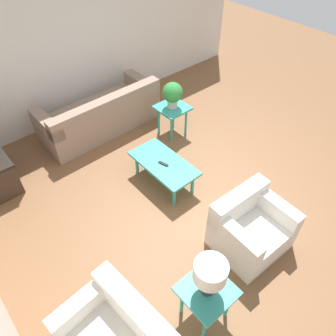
% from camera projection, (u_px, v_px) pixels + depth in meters
% --- Properties ---
extents(ground_plane, '(14.00, 14.00, 0.00)m').
position_uv_depth(ground_plane, '(202.00, 188.00, 5.05)').
color(ground_plane, brown).
extents(wall_right, '(0.12, 7.20, 2.70)m').
position_uv_depth(wall_right, '(84.00, 40.00, 5.78)').
color(wall_right, silver).
rests_on(wall_right, ground_plane).
extents(sofa, '(0.88, 2.17, 0.79)m').
position_uv_depth(sofa, '(101.00, 115.00, 5.92)').
color(sofa, gray).
rests_on(sofa, ground_plane).
extents(armchair, '(0.80, 0.91, 0.77)m').
position_uv_depth(armchair, '(249.00, 228.00, 4.14)').
color(armchair, silver).
rests_on(armchair, ground_plane).
extents(coffee_table, '(1.08, 0.55, 0.40)m').
position_uv_depth(coffee_table, '(164.00, 165.00, 4.91)').
color(coffee_table, teal).
rests_on(coffee_table, ground_plane).
extents(side_table_plant, '(0.52, 0.52, 0.56)m').
position_uv_depth(side_table_plant, '(172.00, 111.00, 5.73)').
color(side_table_plant, teal).
rests_on(side_table_plant, ground_plane).
extents(side_table_lamp, '(0.52, 0.52, 0.56)m').
position_uv_depth(side_table_lamp, '(206.00, 294.00, 3.36)').
color(side_table_lamp, teal).
rests_on(side_table_lamp, ground_plane).
extents(potted_plant, '(0.34, 0.34, 0.46)m').
position_uv_depth(potted_plant, '(173.00, 93.00, 5.48)').
color(potted_plant, '#B2ADA3').
rests_on(potted_plant, side_table_plant).
extents(table_lamp, '(0.33, 0.33, 0.48)m').
position_uv_depth(table_lamp, '(210.00, 274.00, 3.07)').
color(table_lamp, '#333333').
rests_on(table_lamp, side_table_lamp).
extents(remote_control, '(0.16, 0.08, 0.02)m').
position_uv_depth(remote_control, '(163.00, 164.00, 4.84)').
color(remote_control, black).
rests_on(remote_control, coffee_table).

